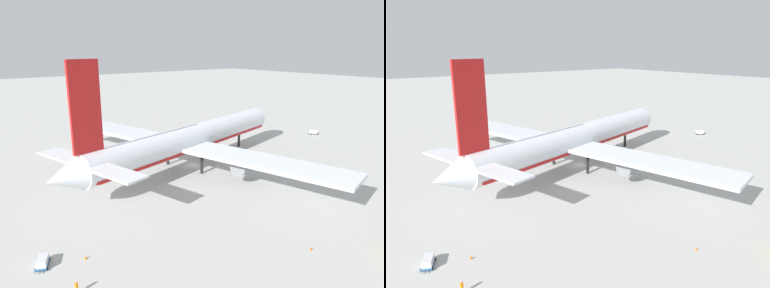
# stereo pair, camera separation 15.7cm
# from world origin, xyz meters

# --- Properties ---
(ground_plane) EXTENTS (600.00, 600.00, 0.00)m
(ground_plane) POSITION_xyz_m (0.00, 0.00, 0.00)
(ground_plane) COLOR #B2B2AD
(airliner) EXTENTS (72.11, 76.44, 25.72)m
(airliner) POSITION_xyz_m (-1.41, -0.29, 6.66)
(airliner) COLOR silver
(airliner) RESTS_ON ground
(baggage_cart_1) EXTENTS (3.18, 2.72, 1.48)m
(baggage_cart_1) POSITION_xyz_m (50.87, 0.91, 0.80)
(baggage_cart_1) COLOR gray
(baggage_cart_1) RESTS_ON ground
(baggage_cart_2) EXTENTS (2.48, 3.44, 1.19)m
(baggage_cart_2) POSITION_xyz_m (-40.17, -20.42, 0.66)
(baggage_cart_2) COLOR #26598C
(baggage_cart_2) RESTS_ON ground
(ground_worker_1) EXTENTS (0.56, 0.56, 1.63)m
(ground_worker_1) POSITION_xyz_m (-38.53, -28.38, 0.82)
(ground_worker_1) COLOR navy
(ground_worker_1) RESTS_ON ground
(traffic_cone_1) EXTENTS (0.36, 0.36, 0.55)m
(traffic_cone_1) POSITION_xyz_m (-35.16, -22.29, 0.28)
(traffic_cone_1) COLOR orange
(traffic_cone_1) RESTS_ON ground
(traffic_cone_2) EXTENTS (0.36, 0.36, 0.55)m
(traffic_cone_2) POSITION_xyz_m (-9.29, -39.45, 0.28)
(traffic_cone_2) COLOR orange
(traffic_cone_2) RESTS_ON ground
(traffic_cone_3) EXTENTS (0.36, 0.36, 0.55)m
(traffic_cone_3) POSITION_xyz_m (24.84, 40.89, 0.28)
(traffic_cone_3) COLOR orange
(traffic_cone_3) RESTS_ON ground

